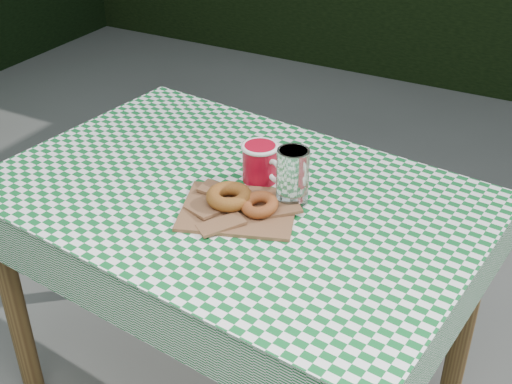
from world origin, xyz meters
TOP-DOWN VIEW (x-y plane):
  - table at (-0.10, 0.10)m, footprint 1.27×0.92m
  - tablecloth at (-0.10, 0.10)m, footprint 1.29×0.94m
  - paper_bag at (-0.04, 0.03)m, footprint 0.32×0.29m
  - bagel_front at (-0.07, 0.03)m, footprint 0.13×0.13m
  - bagel_back at (0.01, 0.04)m, footprint 0.12×0.12m
  - coffee_mug at (-0.07, 0.18)m, footprint 0.23×0.23m
  - drinking_glass at (0.05, 0.13)m, footprint 0.10×0.10m

SIDE VIEW (x-z plane):
  - table at x=-0.10m, z-range 0.00..0.75m
  - tablecloth at x=-0.10m, z-range 0.75..0.76m
  - paper_bag at x=-0.04m, z-range 0.76..0.77m
  - bagel_back at x=0.01m, z-range 0.77..0.80m
  - bagel_front at x=-0.07m, z-range 0.77..0.80m
  - coffee_mug at x=-0.07m, z-range 0.76..0.85m
  - drinking_glass at x=0.05m, z-range 0.76..0.90m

